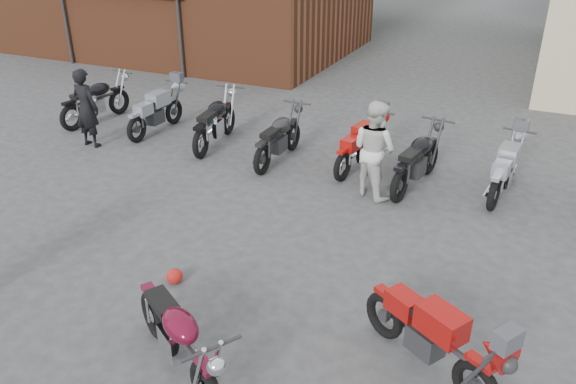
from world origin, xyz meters
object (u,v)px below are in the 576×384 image
at_px(row_bike_1, 156,109).
at_px(row_bike_6, 506,167).
at_px(row_bike_0, 96,98).
at_px(vintage_motorcycle, 177,333).
at_px(helmet, 175,276).
at_px(sportbike, 431,332).
at_px(row_bike_2, 215,119).
at_px(row_bike_3, 279,135).
at_px(row_bike_4, 361,143).
at_px(person_light, 374,149).
at_px(person_dark, 86,108).
at_px(row_bike_5, 418,157).

height_order(row_bike_1, row_bike_6, row_bike_1).
bearing_deg(row_bike_6, row_bike_0, 96.35).
bearing_deg(vintage_motorcycle, helmet, 158.75).
relative_size(sportbike, row_bike_6, 0.99).
distance_m(sportbike, row_bike_6, 5.08).
relative_size(vintage_motorcycle, row_bike_2, 0.93).
height_order(row_bike_1, row_bike_3, row_bike_3).
distance_m(helmet, row_bike_2, 5.31).
relative_size(row_bike_0, row_bike_4, 1.09).
distance_m(helmet, person_light, 4.27).
relative_size(vintage_motorcycle, row_bike_3, 0.99).
height_order(row_bike_0, row_bike_3, row_bike_0).
relative_size(person_light, row_bike_1, 0.92).
height_order(sportbike, row_bike_1, row_bike_1).
height_order(person_dark, person_light, person_light).
bearing_deg(row_bike_1, row_bike_3, -95.52).
bearing_deg(person_light, row_bike_6, -129.42).
xyz_separation_m(row_bike_1, row_bike_5, (6.25, -0.41, 0.03)).
xyz_separation_m(person_light, row_bike_2, (-3.90, 0.95, -0.28)).
distance_m(row_bike_1, row_bike_6, 7.79).
height_order(sportbike, person_dark, person_dark).
xyz_separation_m(helmet, person_light, (1.69, 3.85, 0.79)).
bearing_deg(row_bike_0, vintage_motorcycle, -126.13).
distance_m(person_light, row_bike_2, 4.03).
height_order(row_bike_0, row_bike_6, row_bike_0).
height_order(person_light, row_bike_0, person_light).
bearing_deg(row_bike_5, helmet, 161.58).
relative_size(vintage_motorcycle, row_bike_1, 1.00).
distance_m(vintage_motorcycle, person_dark, 7.67).
xyz_separation_m(row_bike_0, row_bike_6, (9.59, -0.10, -0.05)).
bearing_deg(row_bike_3, row_bike_2, 82.34).
height_order(sportbike, row_bike_3, row_bike_3).
bearing_deg(row_bike_0, row_bike_5, -85.97).
bearing_deg(row_bike_5, row_bike_0, 96.05).
distance_m(vintage_motorcycle, row_bike_4, 6.29).
xyz_separation_m(row_bike_3, row_bike_6, (4.42, 0.29, -0.02)).
relative_size(vintage_motorcycle, row_bike_4, 1.04).
height_order(row_bike_0, row_bike_4, row_bike_0).
distance_m(row_bike_1, row_bike_2, 1.70).
xyz_separation_m(person_dark, row_bike_3, (4.20, 0.95, -0.30)).
height_order(row_bike_2, row_bike_4, row_bike_2).
bearing_deg(person_dark, row_bike_6, -168.03).
bearing_deg(row_bike_5, person_light, 144.73).
relative_size(person_light, row_bike_2, 0.85).
distance_m(person_light, row_bike_4, 1.23).
height_order(helmet, person_light, person_light).
bearing_deg(person_dark, row_bike_2, -150.88).
xyz_separation_m(person_light, row_bike_6, (2.19, 1.00, -0.34)).
bearing_deg(row_bike_4, person_light, -141.62).
height_order(row_bike_0, row_bike_2, row_bike_2).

